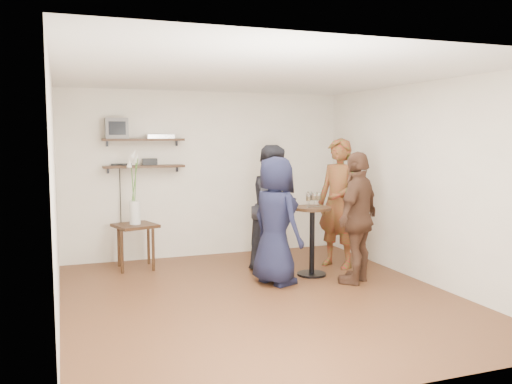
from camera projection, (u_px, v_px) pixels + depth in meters
The scene contains 18 objects.
room at pixel (262, 189), 6.26m from camera, with size 4.58×5.08×2.68m.
shelf_upper at pixel (144, 140), 8.08m from camera, with size 1.20×0.25×0.04m, color black.
shelf_lower at pixel (144, 166), 8.12m from camera, with size 1.20×0.25×0.04m, color black.
crt_monitor at pixel (116, 128), 7.93m from camera, with size 0.32×0.30×0.30m, color #59595B.
dvd_deck at pixel (160, 136), 8.16m from camera, with size 0.40×0.24×0.06m, color silver.
radio at pixel (150, 162), 8.15m from camera, with size 0.22×0.10×0.10m, color black.
power_strip at pixel (121, 164), 8.06m from camera, with size 0.30×0.05×0.03m, color black.
side_table at pixel (135, 232), 7.76m from camera, with size 0.67×0.67×0.65m.
vase_lilies at pixel (135, 200), 7.71m from camera, with size 0.20×0.21×1.09m.
drinks_table at pixel (312, 231), 7.38m from camera, with size 0.52×0.52×0.95m.
wine_glass_fl at pixel (308, 198), 7.28m from camera, with size 0.06×0.06×0.19m.
wine_glass_fr at pixel (318, 197), 7.34m from camera, with size 0.07×0.07×0.20m.
wine_glass_bl at pixel (310, 196), 7.37m from camera, with size 0.07×0.07×0.20m.
wine_glass_br at pixel (314, 197), 7.35m from camera, with size 0.06×0.06×0.19m.
person_plaid at pixel (339, 203), 7.84m from camera, with size 0.68×0.45×1.87m, color maroon.
person_dark at pixel (275, 207), 7.79m from camera, with size 0.86×0.67×1.78m, color black.
person_navy at pixel (276, 221), 6.94m from camera, with size 0.81×0.52×1.65m, color black.
person_brown at pixel (358, 218), 6.99m from camera, with size 1.00×0.42×1.71m, color #4A2E1F.
Camera 1 is at (-2.19, -5.83, 1.92)m, focal length 38.00 mm.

